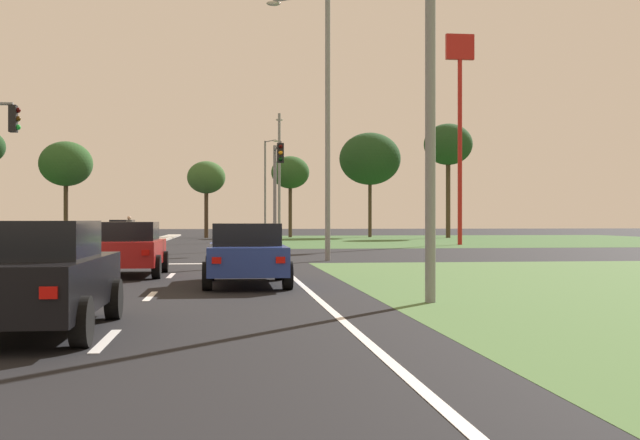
# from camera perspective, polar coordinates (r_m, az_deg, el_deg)

# --- Properties ---
(ground_plane) EXTENTS (200.00, 200.00, 0.00)m
(ground_plane) POSITION_cam_1_polar(r_m,az_deg,el_deg) (35.81, -14.87, -2.50)
(ground_plane) COLOR black
(grass_verge_far_right) EXTENTS (35.00, 35.00, 0.01)m
(grass_verge_far_right) POSITION_cam_1_polar(r_m,az_deg,el_deg) (63.33, 12.10, -1.40)
(grass_verge_far_right) COLOR #385B2D
(grass_verge_far_right) RESTS_ON ground
(median_island_far) EXTENTS (1.20, 36.00, 0.14)m
(median_island_far) POSITION_cam_1_polar(r_m,az_deg,el_deg) (60.65, -11.52, -1.40)
(median_island_far) COLOR #ADA89E
(median_island_far) RESTS_ON ground
(lane_dash_near) EXTENTS (0.14, 2.00, 0.01)m
(lane_dash_near) POSITION_cam_1_polar(r_m,az_deg,el_deg) (10.73, -15.19, -8.40)
(lane_dash_near) COLOR silver
(lane_dash_near) RESTS_ON ground
(lane_dash_second) EXTENTS (0.14, 2.00, 0.01)m
(lane_dash_second) POSITION_cam_1_polar(r_m,az_deg,el_deg) (16.65, -12.14, -5.39)
(lane_dash_second) COLOR silver
(lane_dash_second) RESTS_ON ground
(lane_dash_third) EXTENTS (0.14, 2.00, 0.01)m
(lane_dash_third) POSITION_cam_1_polar(r_m,az_deg,el_deg) (22.61, -10.70, -3.96)
(lane_dash_third) COLOR silver
(lane_dash_third) RESTS_ON ground
(edge_line_right) EXTENTS (0.14, 24.00, 0.01)m
(edge_line_right) POSITION_cam_1_polar(r_m,az_deg,el_deg) (17.58, -0.87, -5.10)
(edge_line_right) COLOR silver
(edge_line_right) RESTS_ON ground
(stop_bar_near) EXTENTS (6.40, 0.50, 0.01)m
(stop_bar_near) POSITION_cam_1_polar(r_m,az_deg,el_deg) (28.49, -9.28, -3.14)
(stop_bar_near) COLOR silver
(stop_bar_near) RESTS_ON ground
(crosswalk_bar_fourth) EXTENTS (0.70, 2.80, 0.01)m
(crosswalk_bar_fourth) POSITION_cam_1_polar(r_m,az_deg,el_deg) (31.30, -21.58, -2.86)
(crosswalk_bar_fourth) COLOR silver
(crosswalk_bar_fourth) RESTS_ON ground
(crosswalk_bar_fifth) EXTENTS (0.70, 2.80, 0.01)m
(crosswalk_bar_fifth) POSITION_cam_1_polar(r_m,az_deg,el_deg) (31.02, -19.53, -2.88)
(crosswalk_bar_fifth) COLOR silver
(crosswalk_bar_fifth) RESTS_ON ground
(crosswalk_bar_sixth) EXTENTS (0.70, 2.80, 0.01)m
(crosswalk_bar_sixth) POSITION_cam_1_polar(r_m,az_deg,el_deg) (30.79, -17.44, -2.90)
(crosswalk_bar_sixth) COLOR silver
(crosswalk_bar_sixth) RESTS_ON ground
(crosswalk_bar_seventh) EXTENTS (0.70, 2.80, 0.01)m
(crosswalk_bar_seventh) POSITION_cam_1_polar(r_m,az_deg,el_deg) (30.60, -15.32, -2.92)
(crosswalk_bar_seventh) COLOR silver
(crosswalk_bar_seventh) RESTS_ON ground
(crosswalk_bar_eighth) EXTENTS (0.70, 2.80, 0.01)m
(crosswalk_bar_eighth) POSITION_cam_1_polar(r_m,az_deg,el_deg) (30.45, -13.18, -2.94)
(crosswalk_bar_eighth) COLOR silver
(crosswalk_bar_eighth) RESTS_ON ground
(car_maroon_near) EXTENTS (1.99, 4.18, 1.57)m
(car_maroon_near) POSITION_cam_1_polar(r_m,az_deg,el_deg) (57.32, -14.08, -0.75)
(car_maroon_near) COLOR maroon
(car_maroon_near) RESTS_ON ground
(car_red_second) EXTENTS (1.98, 4.15, 1.51)m
(car_red_second) POSITION_cam_1_polar(r_m,az_deg,el_deg) (22.86, -13.63, -1.99)
(car_red_second) COLOR #A31919
(car_red_second) RESTS_ON ground
(car_navy_third) EXTENTS (4.31, 2.01, 1.52)m
(car_navy_third) POSITION_cam_1_polar(r_m,az_deg,el_deg) (37.34, -19.72, -1.21)
(car_navy_third) COLOR #161E47
(car_navy_third) RESTS_ON ground
(car_blue_fourth) EXTENTS (2.01, 4.52, 1.49)m
(car_blue_fourth) POSITION_cam_1_polar(r_m,az_deg,el_deg) (19.17, -5.35, -2.40)
(car_blue_fourth) COLOR navy
(car_blue_fourth) RESTS_ON ground
(car_black_fifth) EXTENTS (2.01, 4.42, 1.56)m
(car_black_fifth) POSITION_cam_1_polar(r_m,az_deg,el_deg) (11.69, -19.99, -3.80)
(car_black_fifth) COLOR black
(car_black_fifth) RESTS_ON ground
(traffic_signal_far_right) EXTENTS (0.32, 4.73, 5.54)m
(traffic_signal_far_right) POSITION_cam_1_polar(r_m,az_deg,el_deg) (40.44, -3.13, 3.21)
(traffic_signal_far_right) COLOR gray
(traffic_signal_far_right) RESTS_ON ground
(street_lamp_near) EXTENTS (1.34, 2.29, 9.17)m
(street_lamp_near) POSITION_cam_1_polar(r_m,az_deg,el_deg) (15.78, 8.12, 13.12)
(street_lamp_near) COLOR gray
(street_lamp_near) RESTS_ON ground
(street_lamp_second) EXTENTS (2.39, 1.52, 10.36)m
(street_lamp_second) POSITION_cam_1_polar(r_m,az_deg,el_deg) (30.65, 0.18, 7.89)
(street_lamp_second) COLOR gray
(street_lamp_second) RESTS_ON ground
(street_lamp_third) EXTENTS (0.56, 2.33, 9.43)m
(street_lamp_third) POSITION_cam_1_polar(r_m,az_deg,el_deg) (58.64, -2.96, 3.63)
(street_lamp_third) COLOR gray
(street_lamp_third) RESTS_ON ground
(street_lamp_fourth) EXTENTS (1.34, 2.32, 9.56)m
(street_lamp_fourth) POSITION_cam_1_polar(r_m,az_deg,el_deg) (79.84, -3.91, 2.73)
(street_lamp_fourth) COLOR gray
(street_lamp_fourth) RESTS_ON ground
(pedestrian_at_median) EXTENTS (0.34, 0.34, 1.63)m
(pedestrian_at_median) POSITION_cam_1_polar(r_m,az_deg,el_deg) (44.46, -13.61, -0.56)
(pedestrian_at_median) COLOR #9E8966
(pedestrian_at_median) RESTS_ON median_island_far
(fastfood_pole_sign) EXTENTS (1.80, 0.40, 13.26)m
(fastfood_pole_sign) POSITION_cam_1_polar(r_m,az_deg,el_deg) (51.11, 10.05, 8.98)
(fastfood_pole_sign) COLOR red
(fastfood_pole_sign) RESTS_ON ground
(treeline_third) EXTENTS (4.60, 4.60, 8.42)m
(treeline_third) POSITION_cam_1_polar(r_m,az_deg,el_deg) (72.52, -17.86, 3.85)
(treeline_third) COLOR #423323
(treeline_third) RESTS_ON ground
(treeline_fourth) EXTENTS (3.31, 3.31, 6.67)m
(treeline_fourth) POSITION_cam_1_polar(r_m,az_deg,el_deg) (69.28, -8.20, 3.03)
(treeline_fourth) COLOR #423323
(treeline_fourth) RESTS_ON ground
(treeline_fifth) EXTENTS (5.58, 5.58, 9.49)m
(treeline_fifth) POSITION_cam_1_polar(r_m,az_deg,el_deg) (72.09, 3.62, 4.42)
(treeline_fifth) COLOR #423323
(treeline_fifth) RESTS_ON ground
(treeline_sixth) EXTENTS (3.42, 3.42, 7.28)m
(treeline_sixth) POSITION_cam_1_polar(r_m,az_deg,el_deg) (70.94, -2.16, 3.42)
(treeline_sixth) COLOR #423323
(treeline_sixth) RESTS_ON ground
(treeline_seventh) EXTENTS (4.22, 4.22, 9.93)m
(treeline_seventh) POSITION_cam_1_polar(r_m,az_deg,el_deg) (69.81, 9.23, 5.35)
(treeline_seventh) COLOR #423323
(treeline_seventh) RESTS_ON ground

